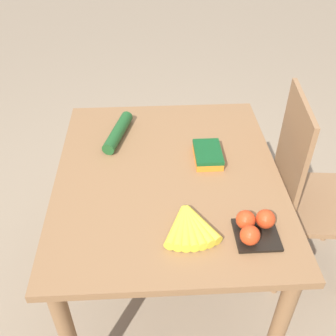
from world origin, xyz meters
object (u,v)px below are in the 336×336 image
(banana_bunch, at_px, (190,227))
(cucumber_near, at_px, (118,132))
(chair, at_px, (307,194))
(tomato_pack, at_px, (254,227))
(carrot_bag, at_px, (208,154))

(banana_bunch, bearing_deg, cucumber_near, -154.97)
(chair, distance_m, tomato_pack, 0.65)
(chair, height_order, tomato_pack, chair)
(tomato_pack, bearing_deg, carrot_bag, -166.53)
(cucumber_near, bearing_deg, chair, 80.04)
(carrot_bag, distance_m, cucumber_near, 0.41)
(banana_bunch, height_order, carrot_bag, carrot_bag)
(banana_bunch, bearing_deg, chair, 124.51)
(chair, bearing_deg, cucumber_near, 85.63)
(banana_bunch, bearing_deg, tomato_pack, 82.78)
(tomato_pack, relative_size, cucumber_near, 0.53)
(banana_bunch, relative_size, carrot_bag, 1.16)
(chair, bearing_deg, tomato_pack, 144.07)
(banana_bunch, xyz_separation_m, carrot_bag, (-0.38, 0.11, 0.01))
(chair, distance_m, cucumber_near, 0.91)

